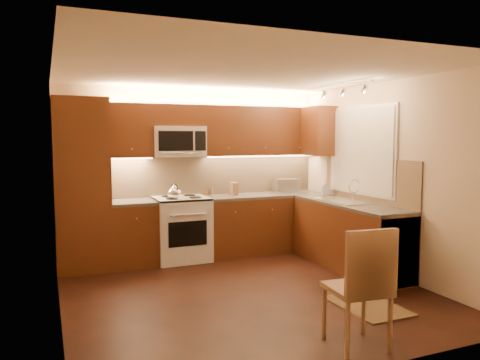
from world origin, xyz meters
name	(u,v)px	position (x,y,z in m)	size (l,w,h in m)	color
floor	(246,292)	(0.00, 0.00, 0.00)	(4.00, 4.00, 0.01)	black
ceiling	(247,72)	(0.00, 0.00, 2.50)	(4.00, 4.00, 0.01)	beige
wall_back	(194,172)	(0.00, 2.00, 1.25)	(4.00, 0.01, 2.50)	beige
wall_front	(355,210)	(0.00, -2.00, 1.25)	(4.00, 0.01, 2.50)	beige
wall_left	(56,193)	(-2.00, 0.00, 1.25)	(0.01, 4.00, 2.50)	beige
wall_right	(388,179)	(2.00, 0.00, 1.25)	(0.01, 4.00, 2.50)	beige
pantry	(82,185)	(-1.65, 1.70, 1.15)	(0.70, 0.60, 2.30)	#4E2B10
base_cab_back_left	(133,234)	(-0.99, 1.70, 0.43)	(0.62, 0.60, 0.86)	#4E2B10
counter_back_left	(132,202)	(-0.99, 1.70, 0.88)	(0.62, 0.60, 0.04)	#33322F
base_cab_back_right	(264,224)	(1.04, 1.70, 0.43)	(1.92, 0.60, 0.86)	#4E2B10
counter_back_right	(264,195)	(1.04, 1.70, 0.88)	(1.92, 0.60, 0.04)	#33322F
base_cab_right	(349,237)	(1.70, 0.40, 0.43)	(0.60, 2.00, 0.86)	#4E2B10
counter_right	(350,204)	(1.70, 0.40, 0.88)	(0.60, 2.00, 0.04)	#33322F
dishwasher	(383,248)	(1.70, -0.30, 0.43)	(0.58, 0.60, 0.84)	silver
backsplash_back	(216,175)	(0.35, 1.99, 1.20)	(3.30, 0.02, 0.60)	tan
backsplash_right	(368,180)	(1.99, 0.40, 1.20)	(0.02, 2.00, 0.60)	tan
upper_cab_back_left	(129,131)	(-0.99, 1.82, 1.88)	(0.62, 0.35, 0.75)	#4E2B10
upper_cab_back_right	(261,131)	(1.04, 1.82, 1.88)	(1.92, 0.35, 0.75)	#4E2B10
upper_cab_bridge	(177,115)	(-0.30, 1.82, 2.09)	(0.76, 0.35, 0.31)	#4E2B10
upper_cab_right_corner	(319,131)	(1.82, 1.40, 1.88)	(0.35, 0.50, 0.75)	#4E2B10
stove	(181,229)	(-0.30, 1.68, 0.46)	(0.76, 0.65, 0.92)	silver
microwave	(178,141)	(-0.30, 1.81, 1.72)	(0.76, 0.38, 0.44)	silver
window_frame	(361,150)	(1.99, 0.55, 1.60)	(0.03, 1.44, 1.24)	silver
window_blinds	(360,150)	(1.97, 0.55, 1.60)	(0.02, 1.36, 1.16)	silver
sink	(343,196)	(1.70, 0.55, 0.98)	(0.52, 0.86, 0.15)	silver
faucet	(354,190)	(1.88, 0.55, 1.05)	(0.20, 0.04, 0.30)	silver
track_light_bar	(343,85)	(1.55, 0.40, 2.46)	(0.04, 1.20, 0.03)	silver
kettle	(174,191)	(-0.44, 1.51, 1.03)	(0.19, 0.19, 0.22)	silver
toaster_oven	(286,186)	(1.45, 1.75, 1.01)	(0.37, 0.28, 0.22)	silver
knife_block	(234,189)	(0.56, 1.76, 1.00)	(0.09, 0.14, 0.20)	olive
spice_jar_a	(229,192)	(0.51, 1.84, 0.95)	(0.04, 0.04, 0.10)	silver
spice_jar_b	(206,193)	(0.14, 1.86, 0.94)	(0.05, 0.05, 0.08)	brown
spice_jar_c	(213,192)	(0.28, 1.94, 0.95)	(0.05, 0.05, 0.10)	silver
spice_jar_d	(212,191)	(0.27, 1.94, 0.95)	(0.04, 0.04, 0.10)	#9D5B2F
soap_bottle	(325,188)	(1.84, 1.22, 1.01)	(0.10, 0.10, 0.21)	#B9B9BD
rug	(367,306)	(1.00, -0.90, 0.01)	(0.58, 0.86, 0.01)	black
dining_chair	(357,286)	(0.32, -1.62, 0.52)	(0.46, 0.46, 1.05)	olive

